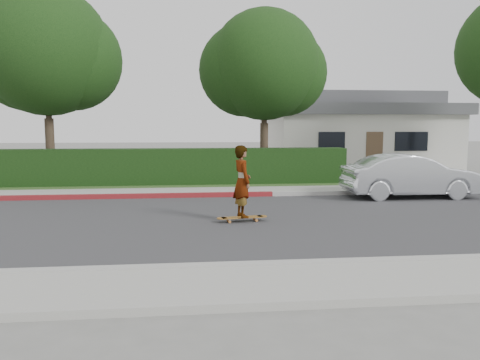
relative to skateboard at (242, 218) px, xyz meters
The scene contains 15 objects.
ground 0.53m from the skateboard, 12.95° to the left, with size 120.00×120.00×0.00m, color slate.
road 0.53m from the skateboard, 12.95° to the left, with size 60.00×8.00×0.01m, color #2D2D30.
curb_near 4.02m from the skateboard, 82.80° to the right, with size 60.00×0.20×0.15m, color #9E9E99.
sidewalk_near 4.91m from the skateboard, 84.12° to the right, with size 60.00×1.60×0.12m, color gray.
curb_far 4.25m from the skateboard, 83.19° to the left, with size 60.00×0.20×0.15m, color #9E9E99.
curb_red_section 6.16m from the skateboard, 136.85° to the left, with size 12.00×0.21×0.15m, color maroon.
sidewalk_far 5.14m from the skateboard, 84.38° to the left, with size 60.00×1.60×0.12m, color gray.
planting_strip 6.73m from the skateboard, 85.71° to the left, with size 60.00×1.60×0.10m, color #2D4C1E.
hedge 7.76m from the skateboard, 108.84° to the left, with size 15.00×1.00×1.50m, color black.
tree_left 12.38m from the skateboard, 128.53° to the left, with size 5.99×5.21×8.00m.
tree_center 10.65m from the skateboard, 77.93° to the left, with size 5.66×4.84×7.44m.
house 18.33m from the skateboard, 62.18° to the left, with size 10.60×8.60×4.30m.
skateboard is the anchor object (origin of this frame).
skateboarder 0.91m from the skateboard, 90.00° to the left, with size 0.65×0.43×1.78m, color white.
car_silver 6.96m from the skateboard, 29.46° to the left, with size 1.54×4.42×1.46m, color silver.
Camera 1 is at (-1.79, -11.51, 2.37)m, focal length 35.00 mm.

